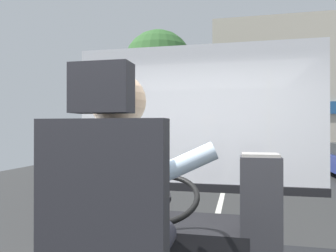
% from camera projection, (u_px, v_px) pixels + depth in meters
% --- Properties ---
extents(ground, '(18.00, 44.00, 0.06)m').
position_uv_depth(ground, '(225.00, 184.00, 10.23)').
color(ground, '#2E2E2E').
extents(bus_driver, '(0.79, 0.58, 0.85)m').
position_uv_depth(bus_driver, '(122.00, 200.00, 1.35)').
color(bus_driver, '#282833').
rests_on(bus_driver, driver_seat).
extents(steering_console, '(1.10, 0.96, 0.80)m').
position_uv_depth(steering_console, '(174.00, 245.00, 2.42)').
color(steering_console, black).
rests_on(steering_console, bus_floor).
extents(fare_box, '(0.27, 0.22, 0.94)m').
position_uv_depth(fare_box, '(260.00, 224.00, 2.14)').
color(fare_box, '#333338').
rests_on(fare_box, bus_floor).
extents(windshield_panel, '(2.50, 0.08, 1.48)m').
position_uv_depth(windshield_panel, '(196.00, 134.00, 3.23)').
color(windshield_panel, silver).
extents(street_tree, '(2.85, 2.85, 5.83)m').
position_uv_depth(street_tree, '(158.00, 65.00, 13.37)').
color(street_tree, '#4C3828').
rests_on(street_tree, ground).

